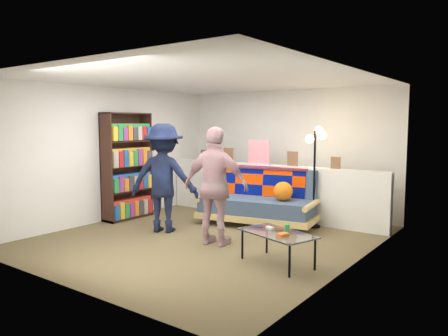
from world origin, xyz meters
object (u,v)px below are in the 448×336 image
object	(u,v)px
coffee_table	(278,235)
futon_sofa	(260,201)
person_left	(164,178)
person_right	(216,186)
floor_lamp	(316,156)
bookshelf	(127,170)

from	to	relation	value
coffee_table	futon_sofa	bearing A→B (deg)	127.28
person_left	person_right	distance (m)	1.18
futon_sofa	floor_lamp	distance (m)	1.24
person_right	futon_sofa	bearing A→B (deg)	-93.29
person_right	coffee_table	bearing A→B (deg)	157.72
futon_sofa	bookshelf	xyz separation A→B (m)	(-2.23, -1.04, 0.50)
floor_lamp	person_right	bearing A→B (deg)	-110.30
coffee_table	person_left	distance (m)	2.41
coffee_table	person_right	xyz separation A→B (m)	(-1.16, 0.25, 0.48)
person_left	person_right	world-z (taller)	person_left
floor_lamp	person_right	distance (m)	2.02
futon_sofa	person_right	bearing A→B (deg)	-83.39
futon_sofa	floor_lamp	size ratio (longest dim) A/B	1.26
floor_lamp	coffee_table	bearing A→B (deg)	-77.55
person_left	person_right	size ratio (longest dim) A/B	1.02
bookshelf	person_right	distance (m)	2.44
coffee_table	floor_lamp	size ratio (longest dim) A/B	0.63
coffee_table	person_right	size ratio (longest dim) A/B	0.63
bookshelf	coffee_table	size ratio (longest dim) A/B	1.81
bookshelf	futon_sofa	bearing A→B (deg)	25.11
bookshelf	person_right	world-z (taller)	bookshelf
bookshelf	person_right	bearing A→B (deg)	-10.75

